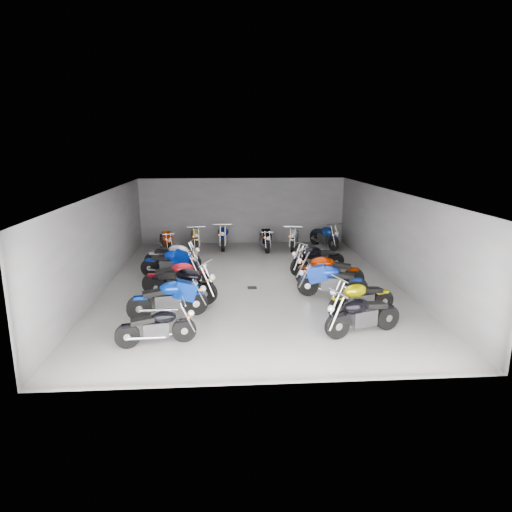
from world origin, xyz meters
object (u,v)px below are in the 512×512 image
Objects in this scene: motorcycle_left_b at (169,299)px; motorcycle_left_e at (171,263)px; motorcycle_right_c at (331,281)px; motorcycle_right_d at (329,271)px; motorcycle_back_e at (294,238)px; motorcycle_back_f at (325,236)px; motorcycle_back_a at (165,241)px; motorcycle_back_d at (265,239)px; motorcycle_right_f at (321,256)px; motorcycle_left_a at (157,326)px; motorcycle_left_c at (182,284)px; motorcycle_right_b at (361,298)px; motorcycle_back_c at (224,236)px; drain_grate at (252,288)px; motorcycle_left_d at (176,276)px; motorcycle_right_a at (362,315)px; motorcycle_right_e at (317,259)px; motorcycle_back_b at (196,238)px; motorcycle_left_f at (173,257)px.

motorcycle_left_b is 4.10m from motorcycle_left_e.
motorcycle_right_d reaches higher than motorcycle_right_c.
motorcycle_back_f is (1.47, 0.13, 0.03)m from motorcycle_back_e.
motorcycle_back_a is at bearing 176.04° from motorcycle_left_b.
motorcycle_right_d reaches higher than motorcycle_back_d.
motorcycle_back_d is (-1.93, 3.29, 0.08)m from motorcycle_right_f.
motorcycle_left_a is 0.84× the size of motorcycle_right_d.
motorcycle_back_d is at bearing 177.99° from motorcycle_left_c.
motorcycle_back_c reaches higher than motorcycle_right_b.
motorcycle_left_b reaches higher than drain_grate.
motorcycle_left_d is 6.02m from motorcycle_right_b.
motorcycle_left_c is 1.09× the size of motorcycle_right_b.
motorcycle_right_c is at bearing 94.42° from motorcycle_left_b.
motorcycle_back_d is (-1.97, 8.64, 0.01)m from motorcycle_right_b.
motorcycle_right_d is 1.04× the size of motorcycle_back_f.
motorcycle_right_f is at bearing 41.29° from drain_grate.
drain_grate is 0.14× the size of motorcycle_left_b.
motorcycle_back_f is (6.71, 4.55, 0.03)m from motorcycle_left_e.
motorcycle_back_d is at bearing -9.47° from motorcycle_right_a.
motorcycle_left_c is 1.16× the size of motorcycle_back_a.
motorcycle_back_e is at bearing -15.87° from motorcycle_back_f.
motorcycle_right_a is 1.36m from motorcycle_right_b.
motorcycle_left_b is 1.00× the size of motorcycle_left_c.
motorcycle_right_c is at bearing 104.76° from motorcycle_back_e.
motorcycle_left_e is 7.85m from motorcycle_right_a.
motorcycle_left_b reaches higher than motorcycle_right_f.
motorcycle_left_a is at bearing 115.24° from motorcycle_right_e.
motorcycle_left_c is 1.05× the size of motorcycle_back_b.
motorcycle_right_a is 0.99× the size of motorcycle_back_e.
motorcycle_left_f is (-0.39, 2.68, 0.02)m from motorcycle_left_d.
motorcycle_left_d is at bearing 80.90° from motorcycle_back_b.
motorcycle_back_d reaches higher than motorcycle_back_a.
drain_grate is at bearing 141.70° from motorcycle_left_c.
motorcycle_left_d is at bearing 85.35° from motorcycle_right_e.
motorcycle_back_c is (2.67, 0.42, 0.07)m from motorcycle_back_a.
motorcycle_right_b is at bearing -178.94° from motorcycle_right_f.
motorcycle_left_a is 0.91× the size of motorcycle_right_a.
motorcycle_right_b is at bearing -158.57° from motorcycle_right_d.
motorcycle_left_b is at bearing 81.58° from motorcycle_back_b.
motorcycle_right_f is 3.44m from motorcycle_back_e.
motorcycle_left_f reaches higher than motorcycle_left_d.
motorcycle_left_c is 1.04× the size of motorcycle_back_d.
drain_grate is 6.39m from motorcycle_back_e.
motorcycle_left_a is 10.70m from motorcycle_back_b.
motorcycle_right_f is at bearing -21.42° from motorcycle_right_a.
motorcycle_left_e is (-0.66, 2.77, -0.04)m from motorcycle_left_c.
motorcycle_left_c is at bearing 107.54° from motorcycle_right_c.
motorcycle_back_f is (7.44, 0.12, 0.07)m from motorcycle_back_a.
motorcycle_left_f is 1.04× the size of motorcycle_back_e.
motorcycle_right_c is (4.70, 0.10, -0.03)m from motorcycle_left_c.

